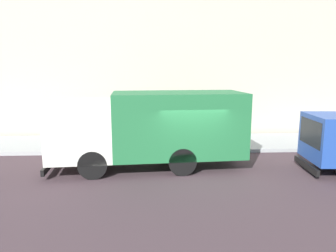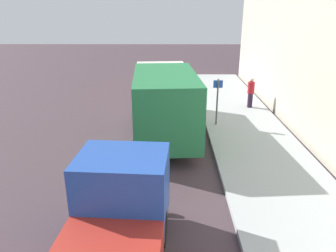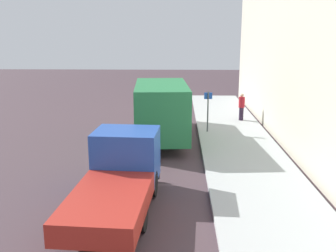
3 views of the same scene
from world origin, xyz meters
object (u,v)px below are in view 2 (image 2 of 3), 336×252
Objects in this scene: small_flatbed_truck at (113,229)px; pedestrian_walking at (251,92)px; street_sign_post at (217,98)px; large_utility_truck at (164,98)px.

pedestrian_walking is (5.76, 12.07, 0.00)m from small_flatbed_truck.
pedestrian_walking is at bearing 51.79° from street_sign_post.
small_flatbed_truck is (-0.93, -8.26, -0.66)m from large_utility_truck.
large_utility_truck is 4.66× the size of pedestrian_walking.
large_utility_truck is at bearing -160.75° from street_sign_post.
large_utility_truck is 8.34m from small_flatbed_truck.
small_flatbed_truck is at bearing -110.76° from street_sign_post.
large_utility_truck reaches higher than pedestrian_walking.
large_utility_truck is at bearing -67.80° from pedestrian_walking.
small_flatbed_truck is at bearing -100.63° from large_utility_truck.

